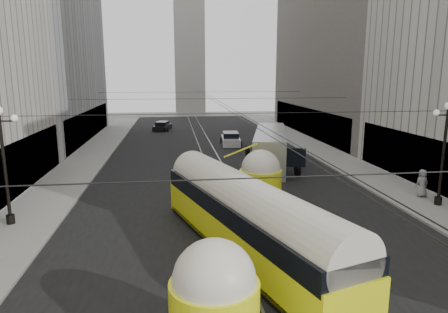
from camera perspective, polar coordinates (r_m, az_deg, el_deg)
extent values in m
cube|color=black|center=(37.46, -1.52, -0.89)|extent=(20.00, 85.00, 0.02)
cube|color=gray|center=(41.53, -18.74, -0.16)|extent=(4.00, 72.00, 0.15)
cube|color=gray|center=(43.61, 13.88, 0.66)|extent=(4.00, 72.00, 0.15)
cube|color=gray|center=(37.40, -2.66, -0.92)|extent=(0.12, 85.00, 0.04)
cube|color=gray|center=(37.54, -0.38, -0.86)|extent=(0.12, 85.00, 0.04)
cube|color=black|center=(30.37, -27.11, -1.29)|extent=(0.10, 18.00, 3.60)
cube|color=#999999|center=(54.70, -25.81, 16.69)|extent=(12.00, 28.00, 28.00)
cube|color=black|center=(53.26, -18.57, 4.43)|extent=(0.10, 25.20, 3.60)
cube|color=black|center=(31.98, 26.54, -0.64)|extent=(0.10, 18.00, 3.60)
cube|color=#514C47|center=(57.59, 18.03, 18.95)|extent=(12.00, 32.00, 32.00)
cube|color=black|center=(55.18, 11.50, 5.03)|extent=(0.10, 28.80, 3.60)
cube|color=#B2AFA8|center=(84.06, -4.98, 14.23)|extent=(6.00, 6.00, 24.00)
cylinder|color=black|center=(24.14, -28.81, -1.70)|extent=(0.18, 0.18, 6.00)
cylinder|color=black|center=(24.85, -28.19, -7.89)|extent=(0.44, 0.44, 0.50)
sphere|color=white|center=(23.46, -27.76, 4.88)|extent=(0.36, 0.36, 0.36)
cylinder|color=black|center=(27.74, 28.80, -0.14)|extent=(0.18, 0.18, 6.00)
cylinder|color=black|center=(28.36, 28.26, -5.59)|extent=(0.44, 0.44, 0.50)
cylinder|color=black|center=(27.39, 29.33, 5.19)|extent=(1.60, 0.08, 0.08)
sphere|color=white|center=(26.94, 28.07, 5.55)|extent=(0.36, 0.36, 0.36)
cylinder|color=black|center=(8.96, 17.28, -2.54)|extent=(25.00, 0.03, 0.03)
cylinder|color=black|center=(22.30, 2.24, 6.18)|extent=(25.00, 0.03, 0.03)
cylinder|color=black|center=(36.14, -1.49, 8.27)|extent=(25.00, 0.03, 0.03)
cylinder|color=black|center=(50.07, -3.16, 9.19)|extent=(25.00, 0.03, 0.03)
cylinder|color=black|center=(40.12, -2.08, 8.31)|extent=(0.03, 72.00, 0.03)
cylinder|color=black|center=(40.16, -1.50, 8.32)|extent=(0.03, 72.00, 0.03)
cube|color=#F5FA15|center=(18.64, 3.13, -10.63)|extent=(6.85, 14.24, 1.72)
cube|color=black|center=(18.96, 3.11, -12.89)|extent=(6.72, 13.84, 0.30)
cube|color=black|center=(18.25, 3.17, -7.40)|extent=(6.81, 14.05, 0.86)
cylinder|color=silver|center=(18.15, 3.18, -6.50)|extent=(6.50, 13.95, 2.32)
sphere|color=silver|center=(11.87, -1.41, -17.31)|extent=(2.42, 2.42, 2.42)
cylinder|color=#F5FA15|center=(25.16, 5.22, -4.47)|extent=(2.62, 2.62, 2.32)
sphere|color=silver|center=(24.85, 5.27, -1.79)|extent=(2.42, 2.42, 2.42)
cube|color=#A9ACAE|center=(36.45, 6.60, 1.26)|extent=(5.61, 12.66, 3.10)
cube|color=black|center=(36.36, 6.62, 2.06)|extent=(5.52, 12.24, 1.14)
cube|color=black|center=(30.56, 9.37, -0.14)|extent=(2.33, 0.69, 1.45)
cylinder|color=black|center=(32.42, 6.09, -1.99)|extent=(0.30, 1.03, 1.03)
cylinder|color=black|center=(33.11, 10.45, -1.84)|extent=(0.30, 1.03, 1.03)
cylinder|color=black|center=(40.37, 3.37, 0.76)|extent=(0.30, 1.03, 1.03)
cylinder|color=black|center=(40.92, 6.93, 0.84)|extent=(0.30, 1.03, 1.03)
cube|color=silver|center=(46.70, 0.95, 2.26)|extent=(2.38, 4.99, 0.86)
cube|color=black|center=(46.61, 0.95, 3.00)|extent=(1.97, 2.80, 0.81)
cylinder|color=black|center=(45.00, 0.12, 1.68)|extent=(0.22, 0.69, 0.69)
cylinder|color=black|center=(45.27, 2.38, 1.73)|extent=(0.22, 0.69, 0.69)
cylinder|color=black|center=(48.23, -0.39, 2.35)|extent=(0.22, 0.69, 0.69)
cylinder|color=black|center=(48.47, 1.72, 2.40)|extent=(0.22, 0.69, 0.69)
cube|color=black|center=(59.88, -8.79, 4.13)|extent=(2.83, 4.52, 0.74)
cube|color=black|center=(59.82, -8.80, 4.63)|extent=(2.10, 2.64, 0.70)
cylinder|color=black|center=(58.51, -9.58, 3.79)|extent=(0.22, 0.60, 0.60)
cylinder|color=black|center=(58.47, -8.05, 3.83)|extent=(0.22, 0.60, 0.60)
cylinder|color=black|center=(61.34, -9.48, 4.15)|extent=(0.22, 0.60, 0.60)
cylinder|color=black|center=(61.30, -8.03, 4.19)|extent=(0.22, 0.60, 0.60)
imported|color=gray|center=(29.49, 26.45, -3.42)|extent=(0.96, 0.64, 1.85)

